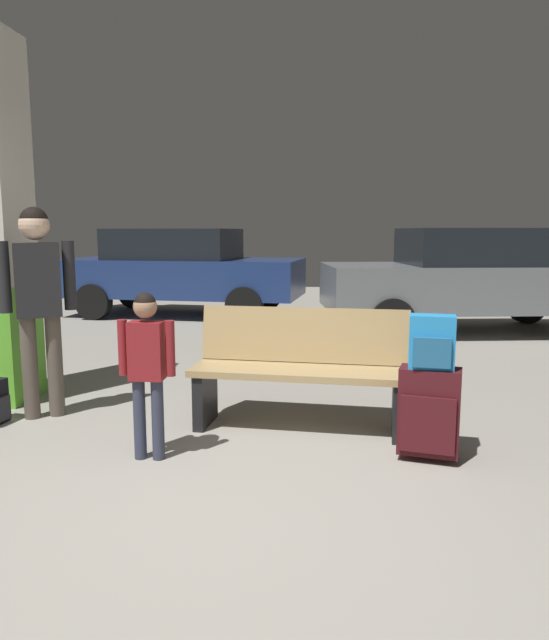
% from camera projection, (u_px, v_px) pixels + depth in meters
% --- Properties ---
extents(ground_plane, '(18.00, 18.00, 0.10)m').
position_uv_depth(ground_plane, '(276.00, 362.00, 6.94)').
color(ground_plane, gray).
extents(bench, '(1.64, 0.68, 0.89)m').
position_uv_depth(bench, '(300.00, 370.00, 4.41)').
color(bench, tan).
rests_on(bench, ground_plane).
extents(suitcase, '(0.42, 0.30, 0.60)m').
position_uv_depth(suitcase, '(429.00, 412.00, 3.78)').
color(suitcase, '#471419').
rests_on(suitcase, ground_plane).
extents(backpack_bright, '(0.30, 0.23, 0.34)m').
position_uv_depth(backpack_bright, '(432.00, 343.00, 3.71)').
color(backpack_bright, '#268CD8').
rests_on(backpack_bright, suitcase).
extents(child, '(0.37, 0.22, 1.09)m').
position_uv_depth(child, '(147.00, 358.00, 3.75)').
color(child, '#33384C').
rests_on(child, ground_plane).
extents(adult, '(0.51, 0.33, 1.65)m').
position_uv_depth(adult, '(38.00, 290.00, 4.57)').
color(adult, brown).
rests_on(adult, ground_plane).
extents(parked_car_far, '(4.26, 2.13, 1.51)m').
position_uv_depth(parked_car_far, '(181.00, 269.00, 10.36)').
color(parked_car_far, navy).
rests_on(parked_car_far, ground_plane).
extents(parked_car_near, '(4.29, 2.24, 1.51)m').
position_uv_depth(parked_car_near, '(470.00, 277.00, 8.58)').
color(parked_car_near, slate).
rests_on(parked_car_near, ground_plane).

